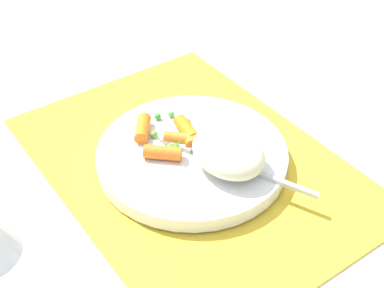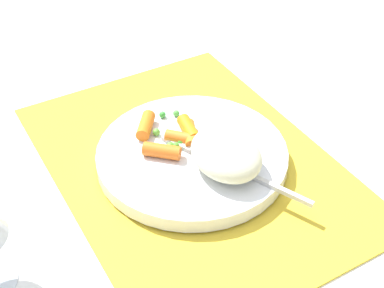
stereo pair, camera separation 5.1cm
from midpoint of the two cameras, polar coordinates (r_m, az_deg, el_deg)
name	(u,v)px [view 1 (the left image)]	position (r m, az deg, el deg)	size (l,w,h in m)	color
ground_plane	(192,165)	(0.72, -2.03, -2.23)	(2.40, 2.40, 0.00)	white
placemat	(192,163)	(0.71, -2.03, -2.05)	(0.46, 0.33, 0.01)	gold
plate	(192,156)	(0.71, -2.05, -1.29)	(0.24, 0.24, 0.02)	white
rice_mound	(228,152)	(0.66, 1.57, -0.88)	(0.10, 0.08, 0.04)	beige
carrot_portion	(172,137)	(0.71, -4.15, 0.69)	(0.10, 0.09, 0.02)	orange
pea_scatter	(171,139)	(0.71, -4.26, 0.47)	(0.09, 0.06, 0.01)	green
fork	(220,159)	(0.68, 0.82, -1.63)	(0.20, 0.10, 0.01)	silver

